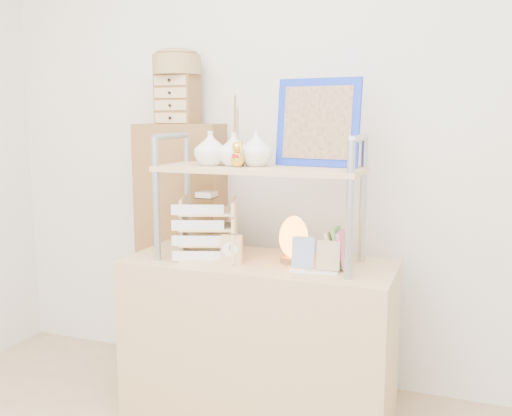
{
  "coord_description": "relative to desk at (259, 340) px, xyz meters",
  "views": [
    {
      "loc": [
        0.85,
        -1.13,
        1.39
      ],
      "look_at": [
        -0.02,
        1.2,
        0.99
      ],
      "focal_mm": 40.0,
      "sensor_mm": 36.0,
      "label": 1
    }
  ],
  "objects": [
    {
      "name": "desk",
      "position": [
        0.0,
        0.0,
        0.0
      ],
      "size": [
        1.2,
        0.5,
        0.75
      ],
      "primitive_type": "cube",
      "color": "tan",
      "rests_on": "ground"
    },
    {
      "name": "cabinet",
      "position": [
        -0.58,
        0.37,
        0.3
      ],
      "size": [
        0.47,
        0.28,
        1.35
      ],
      "primitive_type": "cube",
      "rotation": [
        0.0,
        0.0,
        0.08
      ],
      "color": "brown",
      "rests_on": "ground"
    },
    {
      "name": "woven_basket",
      "position": [
        -0.58,
        0.35,
        1.28
      ],
      "size": [
        0.25,
        0.25,
        0.1
      ],
      "primitive_type": "cylinder",
      "color": "olive",
      "rests_on": "drawer_chest"
    },
    {
      "name": "salt_lamp",
      "position": [
        0.15,
        0.03,
        0.48
      ],
      "size": [
        0.14,
        0.13,
        0.21
      ],
      "color": "brown",
      "rests_on": "desk"
    },
    {
      "name": "postcard_stand",
      "position": [
        0.28,
        -0.09,
        0.42
      ],
      "size": [
        0.21,
        0.08,
        0.14
      ],
      "color": "white",
      "rests_on": "desk"
    },
    {
      "name": "room_shell",
      "position": [
        0.0,
        -0.81,
        1.32
      ],
      "size": [
        3.42,
        3.41,
        2.61
      ],
      "color": "silver",
      "rests_on": "ground"
    },
    {
      "name": "drawer_chest",
      "position": [
        -0.58,
        0.35,
        1.1
      ],
      "size": [
        0.2,
        0.16,
        0.25
      ],
      "color": "brown",
      "rests_on": "cabinet"
    },
    {
      "name": "desk_clock",
      "position": [
        -0.09,
        -0.09,
        0.44
      ],
      "size": [
        0.1,
        0.05,
        0.13
      ],
      "color": "tan",
      "rests_on": "desk"
    },
    {
      "name": "letter_tray",
      "position": [
        -0.24,
        -0.02,
        0.5
      ],
      "size": [
        0.31,
        0.31,
        0.31
      ],
      "color": "tan",
      "rests_on": "desk"
    },
    {
      "name": "hutch",
      "position": [
        -0.01,
        0.01,
        0.83
      ],
      "size": [
        0.9,
        0.34,
        0.8
      ],
      "color": "#949BA2",
      "rests_on": "desk"
    }
  ]
}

